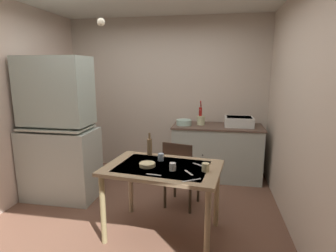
{
  "coord_description": "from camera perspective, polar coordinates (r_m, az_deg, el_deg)",
  "views": [
    {
      "loc": [
        0.88,
        -2.85,
        1.75
      ],
      "look_at": [
        0.32,
        0.23,
        1.1
      ],
      "focal_mm": 29.01,
      "sensor_mm": 36.0,
      "label": 1
    }
  ],
  "objects": [
    {
      "name": "hutch_cabinet",
      "position": [
        3.94,
        -21.97,
        -1.63
      ],
      "size": [
        0.97,
        0.58,
        1.92
      ],
      "color": "#B3BBAF",
      "rests_on": "ground"
    },
    {
      "name": "teacup_cream",
      "position": [
        2.71,
        0.97,
        -8.54
      ],
      "size": [
        0.06,
        0.06,
        0.08
      ],
      "primitive_type": "cylinder",
      "color": "white",
      "rests_on": "dining_table"
    },
    {
      "name": "mug_dark",
      "position": [
        2.99,
        -1.52,
        -6.54
      ],
      "size": [
        0.06,
        0.06,
        0.08
      ],
      "primitive_type": "cylinder",
      "color": "#9EB2C6",
      "rests_on": "dining_table"
    },
    {
      "name": "teaspoon_by_cup",
      "position": [
        2.89,
        6.21,
        -8.04
      ],
      "size": [
        0.11,
        0.1,
        0.0
      ],
      "primitive_type": "cube",
      "rotation": [
        0.0,
        0.0,
        5.59
      ],
      "color": "beige",
      "rests_on": "dining_table"
    },
    {
      "name": "wall_back",
      "position": [
        4.8,
        -0.29,
        6.47
      ],
      "size": [
        3.52,
        0.1,
        2.62
      ],
      "primitive_type": "cube",
      "color": "beige",
      "rests_on": "ground"
    },
    {
      "name": "chair_far_side",
      "position": [
        3.5,
        2.61,
        -9.79
      ],
      "size": [
        0.48,
        0.48,
        0.88
      ],
      "color": "#362B1D",
      "rests_on": "ground"
    },
    {
      "name": "wall_right",
      "position": [
        3.02,
        27.15,
        2.05
      ],
      "size": [
        0.1,
        3.7,
        2.62
      ],
      "primitive_type": "cube",
      "color": "beige",
      "rests_on": "ground"
    },
    {
      "name": "pendant_bulb",
      "position": [
        3.0,
        -13.89,
        20.42
      ],
      "size": [
        0.08,
        0.08,
        0.08
      ],
      "primitive_type": "sphere",
      "color": "#F9EFCC"
    },
    {
      "name": "ground_plane",
      "position": [
        3.46,
        -6.23,
        -18.74
      ],
      "size": [
        4.6,
        4.6,
        0.0
      ],
      "primitive_type": "plane",
      "color": "brown"
    },
    {
      "name": "sink_basin",
      "position": [
        4.42,
        14.66,
        0.92
      ],
      "size": [
        0.44,
        0.34,
        0.15
      ],
      "color": "silver",
      "rests_on": "counter_cabinet"
    },
    {
      "name": "teacup_mint",
      "position": [
        2.71,
        7.89,
        -8.58
      ],
      "size": [
        0.08,
        0.08,
        0.08
      ],
      "primitive_type": "cylinder",
      "color": "beige",
      "rests_on": "dining_table"
    },
    {
      "name": "table_knife",
      "position": [
        2.5,
        4.98,
        -11.3
      ],
      "size": [
        0.16,
        0.11,
        0.0
      ],
      "primitive_type": "cube",
      "rotation": [
        0.0,
        0.0,
        0.57
      ],
      "color": "silver",
      "rests_on": "dining_table"
    },
    {
      "name": "mixing_bowl_counter",
      "position": [
        4.39,
        3.36,
        0.78
      ],
      "size": [
        0.24,
        0.24,
        0.09
      ],
      "primitive_type": "cylinder",
      "color": "#ADD1C1",
      "rests_on": "counter_cabinet"
    },
    {
      "name": "serving_bowl_wide",
      "position": [
        2.83,
        -4.39,
        -8.1
      ],
      "size": [
        0.16,
        0.16,
        0.04
      ],
      "primitive_type": "cylinder",
      "color": "beige",
      "rests_on": "dining_table"
    },
    {
      "name": "stoneware_crock",
      "position": [
        4.43,
        6.92,
        1.16
      ],
      "size": [
        0.13,
        0.13,
        0.14
      ],
      "primitive_type": "cylinder",
      "color": "beige",
      "rests_on": "counter_cabinet"
    },
    {
      "name": "counter_cabinet",
      "position": [
        4.53,
        10.16,
        -5.33
      ],
      "size": [
        1.43,
        0.64,
        0.88
      ],
      "color": "#B3BBAF",
      "rests_on": "ground"
    },
    {
      "name": "teaspoon_near_bowl",
      "position": [
        2.67,
        4.37,
        -9.76
      ],
      "size": [
        0.1,
        0.13,
        0.0
      ],
      "primitive_type": "cube",
      "rotation": [
        0.0,
        0.0,
        2.18
      ],
      "color": "beige",
      "rests_on": "dining_table"
    },
    {
      "name": "hand_pump",
      "position": [
        4.44,
        6.81,
        2.48
      ],
      "size": [
        0.05,
        0.27,
        0.39
      ],
      "color": "#B21E19",
      "rests_on": "counter_cabinet"
    },
    {
      "name": "serving_spoon",
      "position": [
        2.61,
        -3.04,
        -10.2
      ],
      "size": [
        0.15,
        0.04,
        0.0
      ],
      "primitive_type": "cube",
      "rotation": [
        0.0,
        0.0,
        6.17
      ],
      "color": "beige",
      "rests_on": "dining_table"
    },
    {
      "name": "dining_table",
      "position": [
        2.87,
        -1.11,
        -10.33
      ],
      "size": [
        1.26,
        0.91,
        0.77
      ],
      "color": "tan",
      "rests_on": "ground"
    },
    {
      "name": "glass_bottle",
      "position": [
        3.17,
        -3.9,
        -4.27
      ],
      "size": [
        0.06,
        0.06,
        0.26
      ],
      "color": "olive",
      "rests_on": "dining_table"
    }
  ]
}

